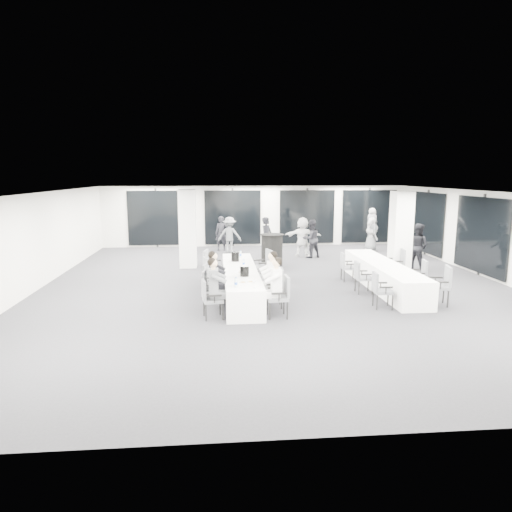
{
  "coord_description": "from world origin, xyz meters",
  "views": [
    {
      "loc": [
        -1.77,
        -13.24,
        3.33
      ],
      "look_at": [
        -0.63,
        -0.2,
        0.98
      ],
      "focal_mm": 32.0,
      "sensor_mm": 36.0,
      "label": 1
    }
  ],
  "objects": [
    {
      "name": "seated_guest_c",
      "position": [
        -0.46,
        -2.96,
        0.81
      ],
      "size": [
        0.5,
        0.38,
        1.44
      ],
      "rotation": [
        0.0,
        0.0,
        1.57
      ],
      "color": "white",
      "rests_on": "floor"
    },
    {
      "name": "chair_side_left_far",
      "position": [
        2.3,
        0.52,
        0.51
      ],
      "size": [
        0.47,
        0.52,
        0.9
      ],
      "rotation": [
        0.0,
        0.0,
        -1.6
      ],
      "color": "#53565B",
      "rests_on": "floor"
    },
    {
      "name": "plate_b",
      "position": [
        -0.96,
        -2.51,
        0.76
      ],
      "size": [
        0.19,
        0.19,
        0.03
      ],
      "color": "white",
      "rests_on": "banquet_table_main"
    },
    {
      "name": "standing_guest_a",
      "position": [
        0.24,
        4.78,
        0.93
      ],
      "size": [
        0.85,
        0.87,
        1.87
      ],
      "primitive_type": "imported",
      "rotation": [
        0.0,
        0.0,
        0.93
      ],
      "color": "black",
      "rests_on": "floor"
    },
    {
      "name": "seated_guest_a",
      "position": [
        -1.79,
        -2.9,
        0.81
      ],
      "size": [
        0.5,
        0.38,
        1.44
      ],
      "rotation": [
        0.0,
        0.0,
        -1.57
      ],
      "color": "#585B5F",
      "rests_on": "floor"
    },
    {
      "name": "room",
      "position": [
        0.89,
        1.11,
        1.39
      ],
      "size": [
        14.04,
        16.04,
        2.84
      ],
      "color": "#25252A",
      "rests_on": "ground"
    },
    {
      "name": "column_left",
      "position": [
        -2.8,
        3.2,
        1.4
      ],
      "size": [
        0.6,
        0.6,
        2.8
      ],
      "primitive_type": "cube",
      "color": "silver",
      "rests_on": "floor"
    },
    {
      "name": "chair_main_left_near",
      "position": [
        -1.95,
        -2.91,
        0.53
      ],
      "size": [
        0.53,
        0.57,
        0.92
      ],
      "rotation": [
        0.0,
        0.0,
        -1.42
      ],
      "color": "#53565B",
      "rests_on": "floor"
    },
    {
      "name": "chair_side_right_far",
      "position": [
        3.97,
        0.55,
        0.57
      ],
      "size": [
        0.56,
        0.6,
        1.0
      ],
      "rotation": [
        0.0,
        0.0,
        1.45
      ],
      "color": "#53565B",
      "rests_on": "floor"
    },
    {
      "name": "chair_main_left_mid",
      "position": [
        -1.95,
        -1.1,
        0.53
      ],
      "size": [
        0.57,
        0.59,
        0.93
      ],
      "rotation": [
        0.0,
        0.0,
        -1.83
      ],
      "color": "#53565B",
      "rests_on": "floor"
    },
    {
      "name": "ice_bucket_far",
      "position": [
        -1.22,
        0.23,
        0.89
      ],
      "size": [
        0.24,
        0.24,
        0.27
      ],
      "primitive_type": "cylinder",
      "color": "black",
      "rests_on": "banquet_table_main"
    },
    {
      "name": "seated_guest_d",
      "position": [
        -0.46,
        -2.12,
        0.81
      ],
      "size": [
        0.5,
        0.38,
        1.44
      ],
      "rotation": [
        0.0,
        0.0,
        1.57
      ],
      "color": "white",
      "rests_on": "floor"
    },
    {
      "name": "standing_guest_d",
      "position": [
        5.03,
        6.1,
        1.07
      ],
      "size": [
        1.35,
        1.42,
        2.14
      ],
      "primitive_type": "imported",
      "rotation": [
        0.0,
        0.0,
        4.01
      ],
      "color": "white",
      "rests_on": "floor"
    },
    {
      "name": "standing_guest_g",
      "position": [
        -1.55,
        6.78,
        0.86
      ],
      "size": [
        0.7,
        0.6,
        1.72
      ],
      "primitive_type": "imported",
      "rotation": [
        0.0,
        0.0,
        -0.16
      ],
      "color": "black",
      "rests_on": "floor"
    },
    {
      "name": "chair_main_right_near",
      "position": [
        -0.29,
        -2.96,
        0.56
      ],
      "size": [
        0.52,
        0.58,
        0.99
      ],
      "rotation": [
        0.0,
        0.0,
        1.62
      ],
      "color": "#53565B",
      "rests_on": "floor"
    },
    {
      "name": "chair_main_left_far",
      "position": [
        -1.96,
        0.6,
        0.59
      ],
      "size": [
        0.62,
        0.65,
        1.04
      ],
      "rotation": [
        0.0,
        0.0,
        -1.77
      ],
      "color": "#53565B",
      "rests_on": "floor"
    },
    {
      "name": "water_bottle_b",
      "position": [
        -1.01,
        -0.55,
        0.85
      ],
      "size": [
        0.06,
        0.06,
        0.2
      ],
      "primitive_type": "cylinder",
      "color": "silver",
      "rests_on": "banquet_table_main"
    },
    {
      "name": "plate_a",
      "position": [
        -1.15,
        -2.54,
        0.76
      ],
      "size": [
        0.18,
        0.18,
        0.03
      ],
      "color": "white",
      "rests_on": "banquet_table_main"
    },
    {
      "name": "chair_main_right_far",
      "position": [
        -0.29,
        0.56,
        0.59
      ],
      "size": [
        0.63,
        0.66,
        1.03
      ],
      "rotation": [
        0.0,
        0.0,
        1.83
      ],
      "color": "#53565B",
      "rests_on": "floor"
    },
    {
      "name": "ice_bucket_near",
      "position": [
        -1.07,
        -1.82,
        0.88
      ],
      "size": [
        0.23,
        0.23,
        0.27
      ],
      "primitive_type": "cylinder",
      "color": "black",
      "rests_on": "banquet_table_main"
    },
    {
      "name": "standing_guest_f",
      "position": [
        1.75,
        5.03,
        0.92
      ],
      "size": [
        1.79,
        1.05,
        1.83
      ],
      "primitive_type": "imported",
      "rotation": [
        0.0,
        0.0,
        2.88
      ],
      "color": "white",
      "rests_on": "floor"
    },
    {
      "name": "banquet_table_main",
      "position": [
        -1.12,
        -0.91,
        0.38
      ],
      "size": [
        0.9,
        5.0,
        0.75
      ],
      "primitive_type": "cube",
      "color": "white",
      "rests_on": "floor"
    },
    {
      "name": "water_bottle_c",
      "position": [
        -1.03,
        0.85,
        0.85
      ],
      "size": [
        0.07,
        0.07,
        0.21
      ],
      "primitive_type": "cylinder",
      "color": "silver",
      "rests_on": "banquet_table_main"
    },
    {
      "name": "chair_main_left_second",
      "position": [
        -1.96,
        -1.96,
        0.54
      ],
      "size": [
        0.55,
        0.58,
        0.94
      ],
      "rotation": [
        0.0,
        0.0,
        -1.74
      ],
      "color": "#53565B",
      "rests_on": "floor"
    },
    {
      "name": "chair_main_left_fourth",
      "position": [
        -1.96,
        -0.34,
        0.56
      ],
      "size": [
        0.59,
        0.62,
        0.98
      ],
      "rotation": [
        0.0,
        0.0,
        -1.36
      ],
      "color": "#53565B",
      "rests_on": "floor"
    },
    {
      "name": "wine_glass",
      "position": [
        -0.93,
        -3.09,
        0.9
      ],
      "size": [
        0.08,
        0.08,
        0.2
      ],
      "color": "silver",
      "rests_on": "banquet_table_main"
    },
    {
      "name": "chair_side_right_mid",
      "position": [
        3.96,
        -1.05,
        0.54
      ],
      "size": [
        0.55,
        0.58,
        0.94
      ],
      "rotation": [
        0.0,
        0.0,
        1.39
      ],
      "color": "#53565B",
      "rests_on": "floor"
    },
    {
      "name": "standing_guest_c",
      "position": [
        -1.21,
        6.18,
        0.87
      ],
      "size": [
        1.19,
        0.71,
        1.74
      ],
      "primitive_type": "imported",
      "rotation": [
        0.0,
        0.0,
        3.02
      ],
      "color": "#585B5F",
      "rests_on": "floor"
    },
    {
      "name": "standing_guest_e",
      "position": [
        5.01,
        6.09,
        0.93
      ],
      "size": [
        0.61,
        0.93,
        1.86
      ],
      "primitive_type": "imported",
      "rotation": [
        0.0,
        0.0,
        1.64
      ],
      "color": "#585B5F",
      "rests_on": "floor"
    },
    {
      "name": "banquet_table_side",
      "position": [
        3.13,
        -0.46,
        0.38
      ],
      "size": [
        0.9,
        5.0,
        0.75
      ],
      "primitive_type": "cube",
      "color": "white",
      "rests_on": "floor"
    },
    {
      "name": "water_bottle_a",
      "position": [
        -1.34,
        -2.97,
        0.86
      ],
      "size": [
        0.07,
        0.07,
        0.22
      ],
      "primitive_type": "cylinder",
      "color": "silver",
      "rests_on": "banquet_table_main"
    },
    {
      "name": "cocktail_table",
      "position": [
        0.21,
        2.83,
        0.61
      ],
      "size": [
        0.88,
        0.88,
        1.21
      ],
      "color": "black",
      "rests_on": "floor"
    },
    {
      "name": "chair_side_left_near",
      "position": [
        2.3,
        -2.45,
        0.52
      ],
      "size": [
        0.5,
        0.54,
        0.92
      ],
      "rotation": [
        0.0,
        0.0,
        -1.65
      ],
      "color": "#53565B",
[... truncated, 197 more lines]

